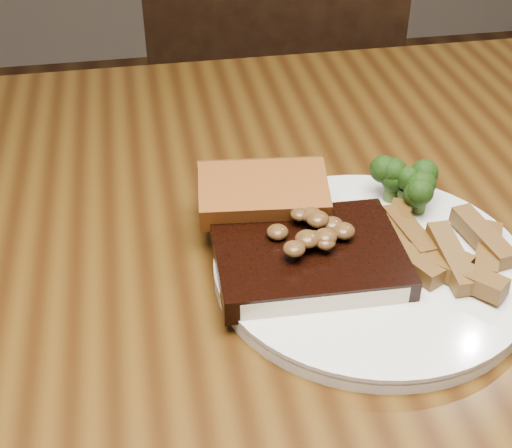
{
  "coord_description": "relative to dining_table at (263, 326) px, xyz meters",
  "views": [
    {
      "loc": [
        -0.1,
        -0.51,
        1.17
      ],
      "look_at": [
        -0.01,
        0.01,
        0.78
      ],
      "focal_mm": 50.0,
      "sensor_mm": 36.0,
      "label": 1
    }
  ],
  "objects": [
    {
      "name": "plate",
      "position": [
        0.09,
        -0.04,
        0.1
      ],
      "size": [
        0.3,
        0.3,
        0.01
      ],
      "primitive_type": "cylinder",
      "rotation": [
        0.0,
        0.0,
        0.07
      ],
      "color": "white",
      "rests_on": "dining_table"
    },
    {
      "name": "chair_far",
      "position": [
        0.15,
        0.67,
        -0.18
      ],
      "size": [
        0.49,
        0.49,
        0.87
      ],
      "rotation": [
        0.0,
        0.0,
        2.93
      ],
      "color": "black",
      "rests_on": "ground"
    },
    {
      "name": "dining_table",
      "position": [
        0.0,
        0.0,
        0.0
      ],
      "size": [
        1.6,
        0.9,
        0.75
      ],
      "color": "#482E0E",
      "rests_on": "ground"
    },
    {
      "name": "broccoli_cluster",
      "position": [
        0.16,
        0.03,
        0.12
      ],
      "size": [
        0.08,
        0.08,
        0.04
      ],
      "primitive_type": null,
      "color": "#1D3E0E",
      "rests_on": "plate"
    },
    {
      "name": "potato_wedges",
      "position": [
        0.15,
        -0.04,
        0.12
      ],
      "size": [
        0.1,
        0.1,
        0.02
      ],
      "primitive_type": null,
      "color": "brown",
      "rests_on": "plate"
    },
    {
      "name": "garlic_bread",
      "position": [
        0.01,
        0.03,
        0.12
      ],
      "size": [
        0.13,
        0.08,
        0.03
      ],
      "primitive_type": "cube",
      "rotation": [
        0.0,
        0.0,
        -0.11
      ],
      "color": "brown",
      "rests_on": "plate"
    },
    {
      "name": "mushroom_pile",
      "position": [
        0.03,
        -0.04,
        0.14
      ],
      "size": [
        0.06,
        0.06,
        0.03
      ],
      "primitive_type": null,
      "color": "brown",
      "rests_on": "steak"
    },
    {
      "name": "steak_bone",
      "position": [
        0.03,
        -0.1,
        0.11
      ],
      "size": [
        0.14,
        0.02,
        0.02
      ],
      "primitive_type": "cube",
      "rotation": [
        0.0,
        0.0,
        -0.03
      ],
      "color": "beige",
      "rests_on": "plate"
    },
    {
      "name": "steak",
      "position": [
        0.03,
        -0.04,
        0.12
      ],
      "size": [
        0.17,
        0.13,
        0.02
      ],
      "primitive_type": "cube",
      "rotation": [
        0.0,
        0.0,
        -0.03
      ],
      "color": "black",
      "rests_on": "plate"
    }
  ]
}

